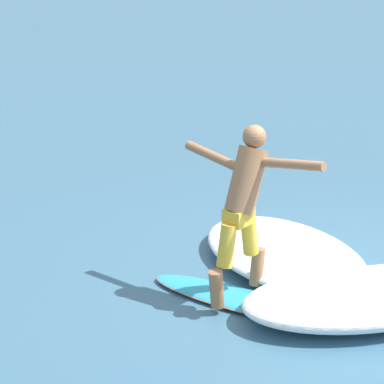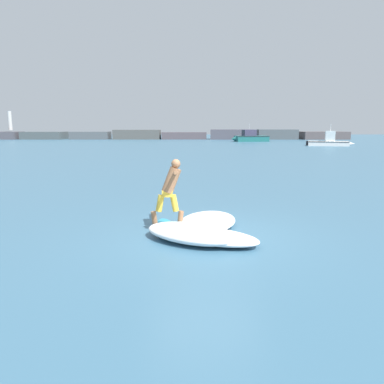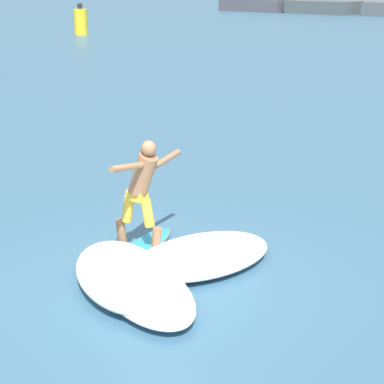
{
  "view_description": "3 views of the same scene",
  "coord_description": "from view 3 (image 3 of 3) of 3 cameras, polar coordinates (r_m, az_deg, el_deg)",
  "views": [
    {
      "loc": [
        -6.76,
        -4.65,
        4.0
      ],
      "look_at": [
        -0.35,
        1.86,
        0.66
      ],
      "focal_mm": 85.0,
      "sensor_mm": 36.0,
      "label": 1
    },
    {
      "loc": [
        -0.26,
        -8.28,
        2.51
      ],
      "look_at": [
        -0.35,
        2.08,
        0.67
      ],
      "focal_mm": 35.0,
      "sensor_mm": 36.0,
      "label": 2
    },
    {
      "loc": [
        4.98,
        -5.82,
        3.86
      ],
      "look_at": [
        -0.79,
        1.72,
        0.68
      ],
      "focal_mm": 60.0,
      "sensor_mm": 36.0,
      "label": 3
    }
  ],
  "objects": [
    {
      "name": "wave_foam_beside",
      "position": [
        9.11,
        0.92,
        -5.63
      ],
      "size": [
        1.89,
        2.45,
        0.26
      ],
      "color": "white",
      "rests_on": "ground"
    },
    {
      "name": "surfer",
      "position": [
        9.15,
        -4.46,
        0.54
      ],
      "size": [
        0.82,
        1.57,
        1.66
      ],
      "color": "#996845",
      "rests_on": "surfboard"
    },
    {
      "name": "channel_marker_buoy",
      "position": [
        47.11,
        -9.87,
        14.7
      ],
      "size": [
        0.96,
        0.96,
        2.13
      ],
      "color": "yellow",
      "rests_on": "ground"
    },
    {
      "name": "wave_foam_at_tail",
      "position": [
        8.26,
        -4.48,
        -8.36
      ],
      "size": [
        2.58,
        2.03,
        0.26
      ],
      "color": "white",
      "rests_on": "ground"
    },
    {
      "name": "wave_foam_at_nose",
      "position": [
        8.49,
        -6.16,
        -7.31
      ],
      "size": [
        2.49,
        2.16,
        0.35
      ],
      "color": "white",
      "rests_on": "ground"
    },
    {
      "name": "ground_plane",
      "position": [
        8.58,
        -2.85,
        -8.24
      ],
      "size": [
        200.0,
        200.0,
        0.0
      ],
      "primitive_type": "plane",
      "color": "#3C6882"
    },
    {
      "name": "surfboard",
      "position": [
        9.53,
        -4.83,
        -5.18
      ],
      "size": [
        0.88,
        2.04,
        0.21
      ],
      "color": "#2D9FC7",
      "rests_on": "ground"
    }
  ]
}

